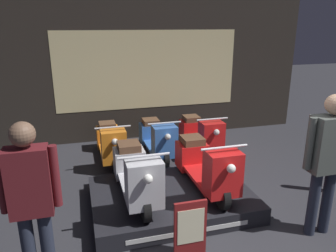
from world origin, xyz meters
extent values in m
plane|color=#2D2D33|center=(0.00, 0.00, 0.00)|extent=(30.00, 30.00, 0.00)
cube|color=#28231E|center=(0.00, 4.19, 1.60)|extent=(7.36, 0.08, 3.20)
cube|color=beige|center=(0.00, 4.14, 1.55)|extent=(4.05, 0.01, 1.70)
cube|color=black|center=(-0.37, 1.05, 0.12)|extent=(2.24, 1.58, 0.25)
cube|color=silver|center=(-0.37, 0.26, 0.11)|extent=(1.57, 0.01, 0.06)
cylinder|color=black|center=(-0.88, 0.45, 0.43)|extent=(0.09, 0.36, 0.36)
cylinder|color=black|center=(-0.88, 1.65, 0.43)|extent=(0.09, 0.36, 0.36)
cube|color=#BCBCC1|center=(-0.88, 1.05, 0.42)|extent=(0.41, 1.09, 0.05)
cube|color=#BCBCC1|center=(-0.88, 0.48, 0.73)|extent=(0.43, 0.32, 0.58)
cube|color=#BCBCC1|center=(-0.88, 1.62, 0.52)|extent=(0.45, 0.38, 0.41)
cube|color=brown|center=(-0.88, 1.61, 0.78)|extent=(0.33, 0.34, 0.11)
cylinder|color=silver|center=(-0.88, 0.47, 1.08)|extent=(0.61, 0.03, 0.03)
sphere|color=white|center=(-0.88, 0.26, 0.90)|extent=(0.11, 0.11, 0.11)
cylinder|color=black|center=(0.13, 0.45, 0.43)|extent=(0.09, 0.36, 0.36)
cylinder|color=black|center=(0.13, 1.65, 0.43)|extent=(0.09, 0.36, 0.36)
cube|color=red|center=(0.13, 1.05, 0.42)|extent=(0.41, 1.09, 0.05)
cube|color=red|center=(0.13, 0.48, 0.73)|extent=(0.43, 0.32, 0.58)
cube|color=red|center=(0.13, 1.62, 0.52)|extent=(0.45, 0.38, 0.41)
cube|color=brown|center=(0.13, 1.61, 0.78)|extent=(0.33, 0.34, 0.11)
cylinder|color=silver|center=(0.13, 0.47, 1.08)|extent=(0.61, 0.03, 0.03)
sphere|color=white|center=(0.13, 0.26, 0.90)|extent=(0.11, 0.11, 0.11)
cylinder|color=black|center=(-1.02, 2.41, 0.18)|extent=(0.09, 0.36, 0.36)
cylinder|color=black|center=(-1.02, 3.61, 0.18)|extent=(0.09, 0.36, 0.36)
cube|color=orange|center=(-1.02, 3.01, 0.17)|extent=(0.41, 1.09, 0.05)
cube|color=orange|center=(-1.02, 2.44, 0.49)|extent=(0.43, 0.32, 0.58)
cube|color=orange|center=(-1.02, 3.58, 0.27)|extent=(0.45, 0.38, 0.41)
cube|color=brown|center=(-1.02, 3.58, 0.53)|extent=(0.33, 0.34, 0.11)
cylinder|color=silver|center=(-1.02, 2.43, 0.84)|extent=(0.61, 0.03, 0.03)
sphere|color=white|center=(-1.02, 2.22, 0.65)|extent=(0.11, 0.11, 0.11)
cylinder|color=black|center=(-0.10, 2.41, 0.18)|extent=(0.09, 0.36, 0.36)
cylinder|color=black|center=(-0.10, 3.61, 0.18)|extent=(0.09, 0.36, 0.36)
cube|color=#386BBC|center=(-0.10, 3.01, 0.17)|extent=(0.41, 1.09, 0.05)
cube|color=#386BBC|center=(-0.10, 2.44, 0.49)|extent=(0.43, 0.32, 0.58)
cube|color=#386BBC|center=(-0.10, 3.58, 0.27)|extent=(0.45, 0.38, 0.41)
cube|color=brown|center=(-0.10, 3.58, 0.53)|extent=(0.33, 0.34, 0.11)
cylinder|color=silver|center=(-0.10, 2.43, 0.84)|extent=(0.61, 0.03, 0.03)
sphere|color=white|center=(-0.10, 2.22, 0.65)|extent=(0.11, 0.11, 0.11)
cylinder|color=black|center=(0.82, 2.41, 0.18)|extent=(0.09, 0.36, 0.36)
cylinder|color=black|center=(0.82, 3.61, 0.18)|extent=(0.09, 0.36, 0.36)
cube|color=red|center=(0.82, 3.01, 0.17)|extent=(0.41, 1.09, 0.05)
cube|color=red|center=(0.82, 2.44, 0.49)|extent=(0.43, 0.32, 0.58)
cube|color=red|center=(0.82, 3.58, 0.27)|extent=(0.45, 0.38, 0.41)
cube|color=brown|center=(0.82, 3.58, 0.53)|extent=(0.33, 0.34, 0.11)
cylinder|color=silver|center=(0.82, 2.43, 0.84)|extent=(0.61, 0.03, 0.03)
sphere|color=white|center=(0.82, 2.22, 0.65)|extent=(0.11, 0.11, 0.11)
cylinder|color=#232838|center=(-2.13, -0.02, 0.42)|extent=(0.13, 0.13, 0.83)
cylinder|color=#232838|center=(-1.96, -0.02, 0.42)|extent=(0.13, 0.13, 0.83)
cube|color=#5B191E|center=(-2.04, -0.02, 1.16)|extent=(0.38, 0.21, 0.66)
cylinder|color=#5B191E|center=(-2.27, -0.02, 1.19)|extent=(0.08, 0.08, 0.61)
cylinder|color=#5B191E|center=(-1.81, -0.02, 1.19)|extent=(0.08, 0.08, 0.61)
sphere|color=brown|center=(-2.04, -0.02, 1.62)|extent=(0.23, 0.23, 0.23)
cylinder|color=#232838|center=(1.13, -0.02, 0.43)|extent=(0.13, 0.13, 0.86)
cylinder|color=#232838|center=(1.33, -0.02, 0.43)|extent=(0.13, 0.13, 0.86)
cube|color=#474C47|center=(1.23, -0.02, 1.20)|extent=(0.45, 0.25, 0.68)
cylinder|color=#474C47|center=(0.96, -0.02, 1.22)|extent=(0.08, 0.08, 0.62)
sphere|color=tan|center=(1.23, -0.02, 1.67)|extent=(0.23, 0.23, 0.23)
cube|color=maroon|center=(-0.47, -0.02, 0.35)|extent=(0.38, 0.04, 0.70)
cube|color=beige|center=(-0.47, -0.04, 0.40)|extent=(0.31, 0.01, 0.42)
cylinder|color=gray|center=(2.14, 0.82, 0.41)|extent=(0.12, 0.12, 0.83)
sphere|color=gray|center=(2.14, 0.82, 0.86)|extent=(0.11, 0.11, 0.11)
camera|label=1|loc=(-1.55, -2.95, 2.55)|focal=35.00mm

